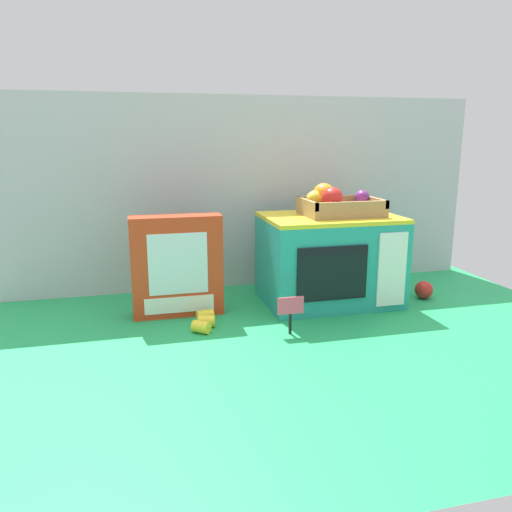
% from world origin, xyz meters
% --- Properties ---
extents(ground_plane, '(1.70, 1.70, 0.00)m').
position_xyz_m(ground_plane, '(0.00, 0.00, 0.00)').
color(ground_plane, '#219E54').
rests_on(ground_plane, ground).
extents(display_back_panel, '(1.61, 0.03, 0.63)m').
position_xyz_m(display_back_panel, '(0.00, 0.29, 0.32)').
color(display_back_panel, '#B7BABF').
rests_on(display_back_panel, ground).
extents(toy_microwave, '(0.40, 0.29, 0.27)m').
position_xyz_m(toy_microwave, '(0.21, 0.04, 0.13)').
color(toy_microwave, teal).
rests_on(toy_microwave, ground).
extents(food_groups_crate, '(0.23, 0.16, 0.09)m').
position_xyz_m(food_groups_crate, '(0.22, 0.04, 0.30)').
color(food_groups_crate, '#A37F51').
rests_on(food_groups_crate, toy_microwave).
extents(cookie_set_box, '(0.26, 0.08, 0.29)m').
position_xyz_m(cookie_set_box, '(-0.26, 0.03, 0.14)').
color(cookie_set_box, red).
rests_on(cookie_set_box, ground).
extents(price_sign, '(0.07, 0.01, 0.10)m').
position_xyz_m(price_sign, '(0.01, -0.19, 0.07)').
color(price_sign, black).
rests_on(price_sign, ground).
extents(loose_toy_banana, '(0.07, 0.13, 0.03)m').
position_xyz_m(loose_toy_banana, '(-0.20, -0.08, 0.02)').
color(loose_toy_banana, yellow).
rests_on(loose_toy_banana, ground).
extents(loose_toy_apple, '(0.06, 0.06, 0.06)m').
position_xyz_m(loose_toy_apple, '(0.51, -0.01, 0.03)').
color(loose_toy_apple, red).
rests_on(loose_toy_apple, ground).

